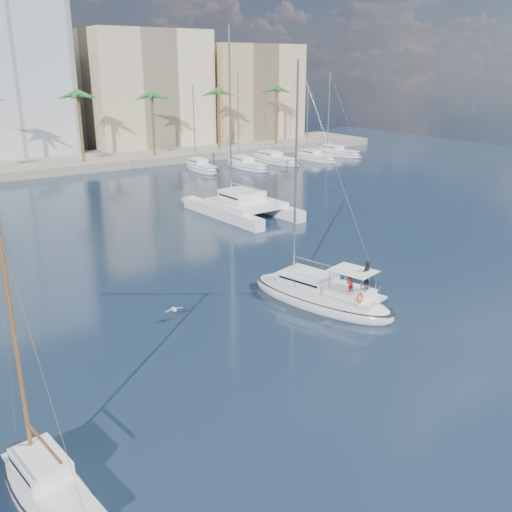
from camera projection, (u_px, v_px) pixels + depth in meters
ground at (288, 318)px, 34.41m from camera, size 160.00×160.00×0.00m
quay at (32, 166)px, 82.05m from camera, size 120.00×14.00×1.20m
building_beige at (144, 92)px, 97.81m from camera, size 20.00×14.00×20.00m
building_tan_right at (248, 95)px, 107.21m from camera, size 18.00×12.00×18.00m
palm_centre at (30, 98)px, 75.82m from camera, size 3.60×3.60×12.30m
palm_right at (244, 91)px, 93.92m from camera, size 3.60×3.60×12.30m
main_sloop at (321, 296)px, 36.37m from camera, size 5.89×10.98×15.56m
small_sloop at (51, 492)px, 19.85m from camera, size 3.13×7.31×10.18m
catamaran at (243, 203)px, 57.61m from camera, size 6.97×12.81×18.11m
seagull at (174, 309)px, 33.73m from camera, size 1.14×0.49×0.21m
moored_yacht_a at (201, 171)px, 81.91m from camera, size 3.37×9.52×11.90m
moored_yacht_b at (246, 168)px, 83.80m from camera, size 3.32×10.83×13.72m
moored_yacht_c at (274, 162)px, 88.83m from camera, size 3.98×12.33×15.54m
moored_yacht_d at (315, 160)px, 90.72m from camera, size 3.52×9.55×11.90m
moored_yacht_e at (337, 155)px, 95.75m from camera, size 4.61×11.11×13.72m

